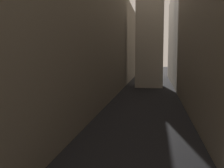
# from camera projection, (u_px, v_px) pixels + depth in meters

# --- Properties ---
(ground_plane) EXTENTS (264.00, 264.00, 0.00)m
(ground_plane) POSITION_uv_depth(u_px,v_px,m) (145.00, 105.00, 40.27)
(ground_plane) COLOR black
(building_block_left) EXTENTS (14.75, 108.00, 21.20)m
(building_block_left) POSITION_uv_depth(u_px,v_px,m) (63.00, 34.00, 43.12)
(building_block_left) COLOR #756B5B
(building_block_left) RESTS_ON ground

